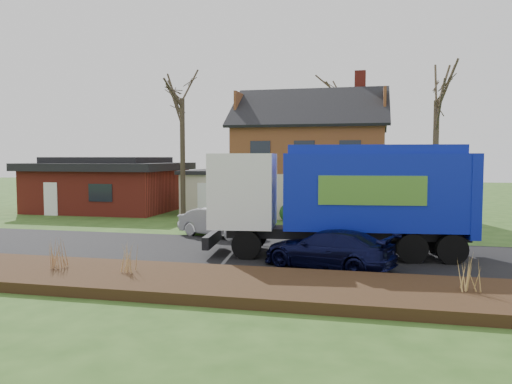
# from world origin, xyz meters

# --- Properties ---
(ground) EXTENTS (120.00, 120.00, 0.00)m
(ground) POSITION_xyz_m (0.00, 0.00, 0.00)
(ground) COLOR #2C4D19
(ground) RESTS_ON ground
(road) EXTENTS (80.00, 7.00, 0.02)m
(road) POSITION_xyz_m (0.00, 0.00, 0.01)
(road) COLOR black
(road) RESTS_ON ground
(mulch_verge) EXTENTS (80.00, 3.50, 0.30)m
(mulch_verge) POSITION_xyz_m (0.00, -5.30, 0.15)
(mulch_verge) COLOR black
(mulch_verge) RESTS_ON ground
(main_house) EXTENTS (12.95, 8.95, 9.26)m
(main_house) POSITION_xyz_m (1.49, 13.91, 4.03)
(main_house) COLOR #C0B79B
(main_house) RESTS_ON ground
(ranch_house) EXTENTS (9.80, 8.20, 3.70)m
(ranch_house) POSITION_xyz_m (-12.00, 13.00, 1.81)
(ranch_house) COLOR maroon
(ranch_house) RESTS_ON ground
(garbage_truck) EXTENTS (9.87, 3.62, 4.13)m
(garbage_truck) POSITION_xyz_m (4.82, 0.22, 2.38)
(garbage_truck) COLOR black
(garbage_truck) RESTS_ON ground
(silver_sedan) EXTENTS (4.31, 2.95, 1.35)m
(silver_sedan) POSITION_xyz_m (-1.05, 3.47, 0.67)
(silver_sedan) COLOR #AEB0B6
(silver_sedan) RESTS_ON ground
(navy_wagon) EXTENTS (4.80, 3.26, 1.29)m
(navy_wagon) POSITION_xyz_m (4.43, -1.99, 0.65)
(navy_wagon) COLOR black
(navy_wagon) RESTS_ON ground
(tree_front_west) EXTENTS (3.36, 3.36, 9.99)m
(tree_front_west) POSITION_xyz_m (-5.26, 9.70, 8.23)
(tree_front_west) COLOR #392F22
(tree_front_west) RESTS_ON ground
(tree_front_east) EXTENTS (3.41, 3.41, 9.48)m
(tree_front_east) POSITION_xyz_m (9.05, 9.05, 7.71)
(tree_front_east) COLOR #453929
(tree_front_east) RESTS_ON ground
(tree_back) EXTENTS (3.72, 3.72, 11.79)m
(tree_back) POSITION_xyz_m (3.62, 22.95, 9.83)
(tree_back) COLOR #3D3024
(tree_back) RESTS_ON ground
(grass_clump_west) EXTENTS (0.37, 0.30, 0.98)m
(grass_clump_west) POSITION_xyz_m (-3.59, -5.13, 0.79)
(grass_clump_west) COLOR #9E7045
(grass_clump_west) RESTS_ON mulch_verge
(grass_clump_mid) EXTENTS (0.32, 0.26, 0.89)m
(grass_clump_mid) POSITION_xyz_m (-1.12, -5.25, 0.75)
(grass_clump_mid) COLOR #B0864D
(grass_clump_mid) RESTS_ON mulch_verge
(grass_clump_east) EXTENTS (0.38, 0.31, 0.95)m
(grass_clump_east) POSITION_xyz_m (8.24, -5.19, 0.77)
(grass_clump_east) COLOR #AD8B4C
(grass_clump_east) RESTS_ON mulch_verge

